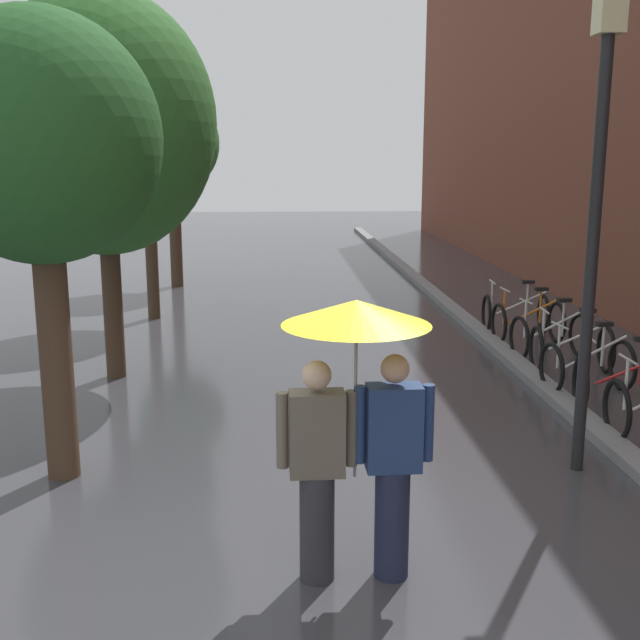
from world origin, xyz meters
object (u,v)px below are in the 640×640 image
object	(u,v)px
street_tree_1	(103,124)
street_lamp_post	(595,209)
street_tree_0	(40,143)
street_tree_3	(172,144)
couple_under_umbrella	(356,401)
parked_bicycle_4	(550,335)
parked_bicycle_5	(528,321)
street_tree_2	(146,126)
parked_bicycle_3	(571,347)
parked_bicycle_6	(515,312)
parked_bicycle_1	(623,382)
parked_bicycle_2	(587,365)

from	to	relation	value
street_tree_1	street_lamp_post	world-z (taller)	street_tree_1
street_tree_0	street_lamp_post	size ratio (longest dim) A/B	0.98
street_tree_3	couple_under_umbrella	size ratio (longest dim) A/B	2.18
parked_bicycle_4	parked_bicycle_5	world-z (taller)	same
street_tree_2	street_tree_3	distance (m)	3.88
street_tree_1	parked_bicycle_3	distance (m)	7.35
parked_bicycle_3	street_lamp_post	size ratio (longest dim) A/B	0.25
street_tree_0	street_lamp_post	xyz separation A→B (m)	(5.15, -0.14, -0.61)
parked_bicycle_6	street_lamp_post	distance (m)	6.67
parked_bicycle_1	street_tree_1	bearing A→B (deg)	163.40
street_tree_3	street_tree_2	bearing A→B (deg)	-89.75
street_tree_3	parked_bicycle_1	bearing A→B (deg)	-56.16
street_tree_3	parked_bicycle_2	distance (m)	11.65
street_tree_1	street_tree_3	size ratio (longest dim) A/B	1.15
parked_bicycle_4	parked_bicycle_6	world-z (taller)	same
street_tree_2	parked_bicycle_6	world-z (taller)	street_tree_2
street_tree_3	parked_bicycle_4	size ratio (longest dim) A/B	4.01
street_tree_0	parked_bicycle_3	xyz separation A→B (m)	(6.44, 3.39, -2.86)
parked_bicycle_4	parked_bicycle_3	bearing A→B (deg)	-87.65
parked_bicycle_4	parked_bicycle_6	xyz separation A→B (m)	(0.01, 1.82, 0.00)
parked_bicycle_2	parked_bicycle_4	bearing A→B (deg)	86.13
street_tree_2	parked_bicycle_2	world-z (taller)	street_tree_2
street_tree_3	parked_bicycle_3	world-z (taller)	street_tree_3
street_tree_0	street_tree_3	distance (m)	11.57
parked_bicycle_3	street_lamp_post	bearing A→B (deg)	-110.08
street_tree_3	parked_bicycle_1	distance (m)	12.38
parked_bicycle_2	couple_under_umbrella	world-z (taller)	couple_under_umbrella
parked_bicycle_3	parked_bicycle_6	world-z (taller)	same
parked_bicycle_3	parked_bicycle_5	world-z (taller)	same
street_tree_1	couple_under_umbrella	xyz separation A→B (m)	(2.87, -5.60, -2.16)
street_tree_0	parked_bicycle_4	world-z (taller)	street_tree_0
street_tree_3	parked_bicycle_6	world-z (taller)	street_tree_3
parked_bicycle_6	couple_under_umbrella	world-z (taller)	couple_under_umbrella
parked_bicycle_1	parked_bicycle_5	size ratio (longest dim) A/B	1.05
parked_bicycle_1	street_tree_3	bearing A→B (deg)	123.84
street_tree_1	parked_bicycle_1	distance (m)	7.57
parked_bicycle_1	parked_bicycle_5	world-z (taller)	same
street_tree_0	street_tree_3	world-z (taller)	street_tree_3
street_tree_0	parked_bicycle_3	bearing A→B (deg)	27.74
street_tree_0	street_tree_2	size ratio (longest dim) A/B	0.86
parked_bicycle_5	parked_bicycle_1	bearing A→B (deg)	-89.98
street_tree_0	parked_bicycle_1	bearing A→B (deg)	14.03
street_tree_2	parked_bicycle_3	size ratio (longest dim) A/B	4.55
parked_bicycle_5	street_tree_1	bearing A→B (deg)	-165.84
parked_bicycle_2	street_lamp_post	bearing A→B (deg)	-113.85
parked_bicycle_3	parked_bicycle_2	bearing A→B (deg)	-99.02
street_tree_0	street_lamp_post	bearing A→B (deg)	-1.61
street_tree_2	parked_bicycle_6	bearing A→B (deg)	-14.16
parked_bicycle_2	parked_bicycle_4	distance (m)	1.76
parked_bicycle_2	couple_under_umbrella	bearing A→B (deg)	-128.87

